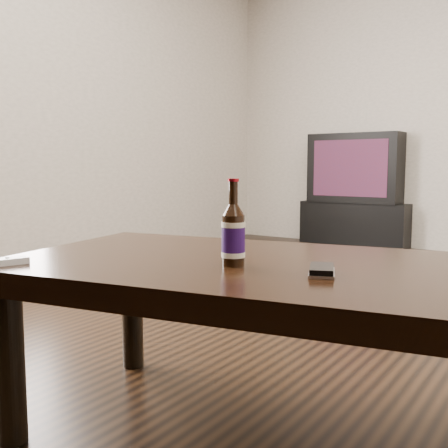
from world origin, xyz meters
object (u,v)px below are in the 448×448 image
Objects in this scene: tv_stand at (359,223)px; beer_bottle at (233,235)px; coffee_table at (247,284)px; phone at (322,271)px; tv at (360,168)px.

beer_bottle is at bearing -72.95° from tv_stand.
phone reaches higher than coffee_table.
tv is 4.05m from beer_bottle.
coffee_table is at bearing -72.70° from tv.
phone is (1.30, -3.89, -0.23)m from tv.
beer_bottle reaches higher than phone.
tv is 4.10m from phone.
phone reaches higher than tv_stand.
beer_bottle is at bearing -72.95° from tv.
coffee_table is at bearing -72.71° from tv_stand.
tv_stand is at bearing 90.00° from tv.
tv is 3.90× the size of beer_bottle.
beer_bottle is (0.00, -0.08, 0.15)m from coffee_table.
tv_stand is 0.70× the size of coffee_table.
tv is at bearing -90.00° from tv_stand.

